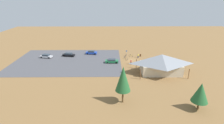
{
  "coord_description": "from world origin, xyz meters",
  "views": [
    {
      "loc": [
        8.08,
        63.42,
        22.33
      ],
      "look_at": [
        7.43,
        5.14,
        1.2
      ],
      "focal_mm": 29.26,
      "sensor_mm": 36.0,
      "label": 1
    }
  ],
  "objects_px": {
    "bicycle_red_yard_left": "(161,61)",
    "visitor_by_pavilion": "(131,62)",
    "bicycle_teal_trailside": "(154,62)",
    "car_black_near_entry": "(69,55)",
    "bicycle_white_by_bin": "(125,57)",
    "pine_far_west": "(123,79)",
    "trash_bin": "(140,55)",
    "lot_sign": "(126,52)",
    "bicycle_black_yard_center": "(162,59)",
    "bike_pavilion": "(161,63)",
    "bicycle_silver_front_row": "(127,59)",
    "car_silver_second_row": "(46,56)",
    "bicycle_orange_near_sign": "(156,59)",
    "visitor_crossing_yard": "(138,56)",
    "car_green_far_end": "(112,61)",
    "pine_center": "(201,93)",
    "bicycle_yellow_yard_right": "(131,56)",
    "bicycle_purple_mid_cluster": "(126,56)",
    "bicycle_green_edge_south": "(173,63)",
    "car_blue_mid_lot": "(91,52)"
  },
  "relations": [
    {
      "from": "bicycle_red_yard_left",
      "to": "visitor_by_pavilion",
      "type": "relative_size",
      "value": 0.8
    },
    {
      "from": "bicycle_teal_trailside",
      "to": "car_black_near_entry",
      "type": "distance_m",
      "value": 32.65
    },
    {
      "from": "bicycle_white_by_bin",
      "to": "visitor_by_pavilion",
      "type": "height_order",
      "value": "visitor_by_pavilion"
    },
    {
      "from": "pine_far_west",
      "to": "trash_bin",
      "type": "bearing_deg",
      "value": -105.64
    },
    {
      "from": "lot_sign",
      "to": "bicycle_black_yard_center",
      "type": "height_order",
      "value": "lot_sign"
    },
    {
      "from": "trash_bin",
      "to": "bicycle_black_yard_center",
      "type": "bearing_deg",
      "value": 147.98
    },
    {
      "from": "bike_pavilion",
      "to": "bicycle_silver_front_row",
      "type": "bearing_deg",
      "value": -53.08
    },
    {
      "from": "bicycle_silver_front_row",
      "to": "car_silver_second_row",
      "type": "relative_size",
      "value": 0.38
    },
    {
      "from": "bicycle_black_yard_center",
      "to": "bicycle_orange_near_sign",
      "type": "bearing_deg",
      "value": -2.53
    },
    {
      "from": "visitor_crossing_yard",
      "to": "trash_bin",
      "type": "bearing_deg",
      "value": -122.78
    },
    {
      "from": "visitor_by_pavilion",
      "to": "visitor_crossing_yard",
      "type": "xyz_separation_m",
      "value": [
        -3.5,
        -6.9,
        0.03
      ]
    },
    {
      "from": "bicycle_silver_front_row",
      "to": "car_green_far_end",
      "type": "relative_size",
      "value": 0.39
    },
    {
      "from": "bicycle_silver_front_row",
      "to": "pine_center",
      "type": "bearing_deg",
      "value": 110.95
    },
    {
      "from": "pine_far_west",
      "to": "bicycle_yellow_yard_right",
      "type": "distance_m",
      "value": 33.3
    },
    {
      "from": "bicycle_silver_front_row",
      "to": "visitor_crossing_yard",
      "type": "bearing_deg",
      "value": -149.82
    },
    {
      "from": "bicycle_red_yard_left",
      "to": "lot_sign",
      "type": "bearing_deg",
      "value": -33.61
    },
    {
      "from": "bicycle_purple_mid_cluster",
      "to": "trash_bin",
      "type": "bearing_deg",
      "value": -177.42
    },
    {
      "from": "bicycle_purple_mid_cluster",
      "to": "bicycle_green_edge_south",
      "type": "height_order",
      "value": "bicycle_purple_mid_cluster"
    },
    {
      "from": "trash_bin",
      "to": "car_silver_second_row",
      "type": "bearing_deg",
      "value": 2.36
    },
    {
      "from": "pine_center",
      "to": "bicycle_orange_near_sign",
      "type": "height_order",
      "value": "pine_center"
    },
    {
      "from": "bicycle_white_by_bin",
      "to": "car_blue_mid_lot",
      "type": "distance_m",
      "value": 14.18
    },
    {
      "from": "bicycle_teal_trailside",
      "to": "car_black_near_entry",
      "type": "bearing_deg",
      "value": -14.28
    },
    {
      "from": "bicycle_white_by_bin",
      "to": "car_green_far_end",
      "type": "xyz_separation_m",
      "value": [
        4.92,
        4.81,
        0.36
      ]
    },
    {
      "from": "pine_far_west",
      "to": "pine_center",
      "type": "distance_m",
      "value": 15.87
    },
    {
      "from": "bicycle_red_yard_left",
      "to": "bicycle_yellow_yard_right",
      "type": "bearing_deg",
      "value": -32.43
    },
    {
      "from": "bike_pavilion",
      "to": "bicycle_teal_trailside",
      "type": "height_order",
      "value": "bike_pavilion"
    },
    {
      "from": "bicycle_green_edge_south",
      "to": "bicycle_yellow_yard_right",
      "type": "bearing_deg",
      "value": -31.12
    },
    {
      "from": "pine_center",
      "to": "car_blue_mid_lot",
      "type": "distance_m",
      "value": 46.6
    },
    {
      "from": "bicycle_purple_mid_cluster",
      "to": "visitor_by_pavilion",
      "type": "bearing_deg",
      "value": 97.35
    },
    {
      "from": "bicycle_silver_front_row",
      "to": "car_silver_second_row",
      "type": "height_order",
      "value": "car_silver_second_row"
    },
    {
      "from": "car_silver_second_row",
      "to": "car_green_far_end",
      "type": "height_order",
      "value": "car_silver_second_row"
    },
    {
      "from": "trash_bin",
      "to": "pine_far_west",
      "type": "bearing_deg",
      "value": 74.36
    },
    {
      "from": "trash_bin",
      "to": "visitor_by_pavilion",
      "type": "height_order",
      "value": "visitor_by_pavilion"
    },
    {
      "from": "bicycle_purple_mid_cluster",
      "to": "visitor_crossing_yard",
      "type": "bearing_deg",
      "value": 160.62
    },
    {
      "from": "car_silver_second_row",
      "to": "bicycle_orange_near_sign",
      "type": "bearing_deg",
      "value": 175.81
    },
    {
      "from": "bike_pavilion",
      "to": "bicycle_green_edge_south",
      "type": "relative_size",
      "value": 9.63
    },
    {
      "from": "lot_sign",
      "to": "bicycle_black_yard_center",
      "type": "xyz_separation_m",
      "value": [
        -12.86,
        5.75,
        -1.04
      ]
    },
    {
      "from": "bicycle_purple_mid_cluster",
      "to": "visitor_crossing_yard",
      "type": "distance_m",
      "value": 4.9
    },
    {
      "from": "lot_sign",
      "to": "car_black_near_entry",
      "type": "height_order",
      "value": "lot_sign"
    },
    {
      "from": "bicycle_orange_near_sign",
      "to": "visitor_by_pavilion",
      "type": "xyz_separation_m",
      "value": [
        9.88,
        4.23,
        0.51
      ]
    },
    {
      "from": "pine_center",
      "to": "bicycle_silver_front_row",
      "type": "distance_m",
      "value": 33.64
    },
    {
      "from": "bike_pavilion",
      "to": "car_green_far_end",
      "type": "distance_m",
      "value": 17.69
    },
    {
      "from": "lot_sign",
      "to": "pine_far_west",
      "type": "xyz_separation_m",
      "value": [
        3.73,
        33.86,
        4.28
      ]
    },
    {
      "from": "bicycle_green_edge_south",
      "to": "car_green_far_end",
      "type": "distance_m",
      "value": 21.32
    },
    {
      "from": "car_silver_second_row",
      "to": "visitor_crossing_yard",
      "type": "xyz_separation_m",
      "value": [
        -35.18,
        0.38,
        0.15
      ]
    },
    {
      "from": "lot_sign",
      "to": "bicycle_teal_trailside",
      "type": "height_order",
      "value": "lot_sign"
    },
    {
      "from": "bicycle_purple_mid_cluster",
      "to": "bicycle_black_yard_center",
      "type": "distance_m",
      "value": 13.92
    },
    {
      "from": "lot_sign",
      "to": "pine_far_west",
      "type": "distance_m",
      "value": 34.34
    },
    {
      "from": "lot_sign",
      "to": "car_black_near_entry",
      "type": "relative_size",
      "value": 0.45
    },
    {
      "from": "pine_center",
      "to": "bicycle_teal_trailside",
      "type": "distance_m",
      "value": 28.28
    }
  ]
}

